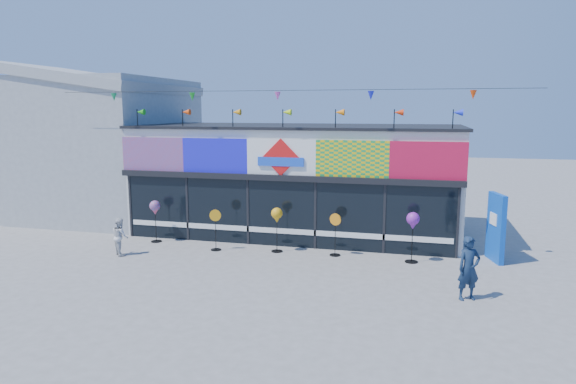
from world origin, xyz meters
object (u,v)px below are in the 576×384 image
(child, at_px, (120,236))
(spinner_2, at_px, (277,217))
(adult_man, at_px, (469,268))
(blue_sign, at_px, (496,227))
(spinner_3, at_px, (335,233))
(spinner_0, at_px, (155,209))
(spinner_4, at_px, (413,222))
(spinner_1, at_px, (216,229))

(child, bearing_deg, spinner_2, -119.43)
(spinner_2, height_order, adult_man, adult_man)
(spinner_2, bearing_deg, child, -161.61)
(blue_sign, xyz_separation_m, spinner_3, (-4.93, -0.65, -0.34))
(spinner_0, xyz_separation_m, spinner_3, (6.49, -0.13, -0.47))
(spinner_4, bearing_deg, spinner_1, -178.03)
(spinner_1, height_order, spinner_3, spinner_3)
(spinner_0, height_order, adult_man, adult_man)
(spinner_3, distance_m, child, 6.99)
(blue_sign, relative_size, spinner_1, 1.54)
(spinner_0, relative_size, child, 1.24)
(spinner_4, distance_m, adult_man, 3.26)
(adult_man, relative_size, child, 1.32)
(blue_sign, xyz_separation_m, spinner_4, (-2.51, -0.80, 0.19))
(blue_sign, distance_m, spinner_3, 4.98)
(blue_sign, height_order, spinner_2, blue_sign)
(adult_man, bearing_deg, spinner_0, 137.31)
(spinner_0, distance_m, spinner_4, 8.92)
(blue_sign, distance_m, spinner_0, 11.44)
(blue_sign, bearing_deg, spinner_2, 170.29)
(spinner_3, relative_size, spinner_4, 0.88)
(spinner_0, relative_size, adult_man, 0.93)
(spinner_2, xyz_separation_m, child, (-4.84, -1.61, -0.59))
(spinner_3, xyz_separation_m, child, (-6.80, -1.65, -0.13))
(spinner_4, xyz_separation_m, adult_man, (1.41, -2.90, -0.46))
(spinner_1, distance_m, spinner_2, 2.12)
(spinner_4, xyz_separation_m, child, (-9.22, -1.50, -0.66))
(spinner_1, xyz_separation_m, spinner_4, (6.42, 0.22, 0.53))
(blue_sign, xyz_separation_m, spinner_1, (-8.92, -1.02, -0.34))
(spinner_3, bearing_deg, adult_man, -38.47)
(blue_sign, relative_size, child, 1.76)
(spinner_1, bearing_deg, spinner_4, 1.97)
(spinner_4, height_order, adult_man, adult_man)
(spinner_3, height_order, child, spinner_3)
(spinner_0, distance_m, spinner_1, 2.59)
(spinner_1, height_order, adult_man, adult_man)
(spinner_0, bearing_deg, spinner_3, -1.17)
(spinner_2, distance_m, child, 5.14)
(blue_sign, relative_size, adult_man, 1.33)
(spinner_3, xyz_separation_m, spinner_4, (2.42, -0.14, 0.53))
(spinner_2, distance_m, adult_man, 6.54)
(spinner_1, xyz_separation_m, spinner_2, (2.04, 0.33, 0.46))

